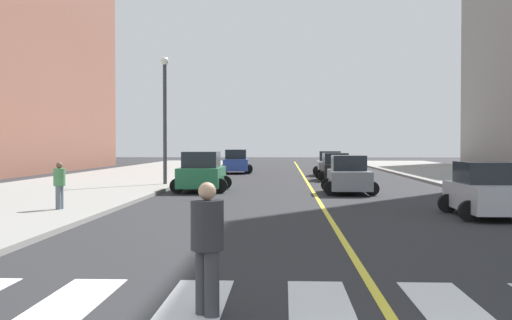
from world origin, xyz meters
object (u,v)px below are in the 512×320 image
car_blue_fifth (236,162)px  pedestrian_walking_west (59,183)px  street_lamp (165,109)px  car_white_fourth (330,164)px  pedestrian_crossing (207,242)px  car_green_sixth (202,173)px  car_gray_nearest (349,176)px  car_silver_second (486,191)px  car_black_third (335,168)px

car_blue_fifth → pedestrian_walking_west: bearing=-99.7°
car_blue_fifth → street_lamp: size_ratio=0.63×
car_white_fourth → street_lamp: (-9.90, -12.74, 3.41)m
car_blue_fifth → car_white_fourth: bearing=-26.3°
car_white_fourth → pedestrian_crossing: bearing=85.5°
car_white_fourth → car_green_sixth: (-7.44, -16.05, 0.07)m
car_gray_nearest → car_silver_second: size_ratio=1.03×
pedestrian_crossing → car_blue_fifth: bearing=-42.8°
car_black_third → car_white_fourth: (0.11, 6.33, 0.03)m
pedestrian_crossing → street_lamp: street_lamp is taller
pedestrian_crossing → pedestrian_walking_west: size_ratio=1.15×
car_black_third → car_blue_fifth: 11.88m
car_silver_second → car_white_fourth: size_ratio=0.95×
car_gray_nearest → car_white_fourth: car_white_fourth is taller
car_green_sixth → pedestrian_walking_west: 10.66m
street_lamp → car_gray_nearest: bearing=-24.6°
car_silver_second → street_lamp: size_ratio=0.56×
car_white_fourth → street_lamp: bearing=54.3°
car_gray_nearest → street_lamp: bearing=-23.7°
car_white_fourth → car_blue_fifth: bearing=-21.5°
car_gray_nearest → car_green_sixth: bearing=-7.6°
car_black_third → car_green_sixth: 12.17m
pedestrian_crossing → car_white_fourth: bearing=-53.3°
car_green_sixth → street_lamp: 5.32m
pedestrian_crossing → pedestrian_walking_west: 13.65m
car_silver_second → pedestrian_crossing: size_ratio=2.18×
car_blue_fifth → pedestrian_walking_west: 29.53m
car_silver_second → car_blue_fifth: 31.30m
pedestrian_crossing → pedestrian_walking_west: (-6.42, 12.04, 0.02)m
car_blue_fifth → street_lamp: bearing=-102.2°
car_gray_nearest → pedestrian_crossing: (-4.05, -21.08, 0.15)m
car_green_sixth → car_gray_nearest: bearing=-8.9°
car_silver_second → pedestrian_walking_west: size_ratio=2.50×
car_white_fourth → pedestrian_walking_west: car_white_fourth is taller
car_gray_nearest → car_black_third: 10.78m
pedestrian_walking_west → pedestrian_crossing: bearing=37.7°
car_black_third → pedestrian_walking_west: 22.54m
pedestrian_walking_west → car_gray_nearest: bearing=140.4°
car_gray_nearest → car_silver_second: 9.89m
car_green_sixth → pedestrian_walking_west: (-3.41, -10.10, 0.10)m
car_silver_second → car_green_sixth: (-10.43, 10.36, 0.10)m
car_gray_nearest → pedestrian_walking_west: 13.84m
pedestrian_walking_west → car_black_third: bearing=161.2°
car_green_sixth → car_black_third: bearing=52.6°
car_gray_nearest → car_green_sixth: size_ratio=0.92×
car_black_third → pedestrian_walking_west: car_black_third is taller
car_green_sixth → pedestrian_crossing: 22.34m
car_black_third → car_green_sixth: size_ratio=0.91×
car_gray_nearest → car_green_sixth: car_green_sixth is taller
car_silver_second → car_blue_fifth: car_blue_fifth is taller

